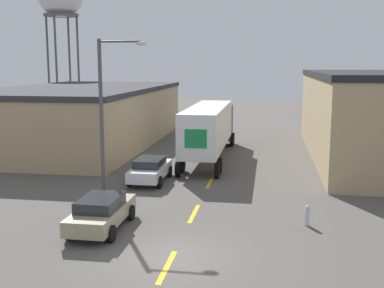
{
  "coord_description": "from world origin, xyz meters",
  "views": [
    {
      "loc": [
        3.4,
        -16.32,
        7.02
      ],
      "look_at": [
        -0.87,
        10.14,
        2.53
      ],
      "focal_mm": 45.0,
      "sensor_mm": 36.0,
      "label": 1
    }
  ],
  "objects": [
    {
      "name": "fire_hydrant",
      "position": [
        5.15,
        4.47,
        0.45
      ],
      "size": [
        0.22,
        0.22,
        0.91
      ],
      "color": "silver",
      "rests_on": "ground_plane"
    },
    {
      "name": "warehouse_right",
      "position": [
        11.74,
        21.22,
        3.23
      ],
      "size": [
        10.38,
        22.99,
        6.44
      ],
      "color": "tan",
      "rests_on": "ground_plane"
    },
    {
      "name": "parked_car_left_near",
      "position": [
        -3.57,
        2.55,
        0.78
      ],
      "size": [
        1.98,
        4.5,
        1.46
      ],
      "color": "tan",
      "rests_on": "ground_plane"
    },
    {
      "name": "street_lamp",
      "position": [
        -5.08,
        7.91,
        4.8
      ],
      "size": [
        2.62,
        0.32,
        8.29
      ],
      "color": "#4C4C51",
      "rests_on": "ground_plane"
    },
    {
      "name": "warehouse_left",
      "position": [
        -13.03,
        24.09,
        2.51
      ],
      "size": [
        12.96,
        24.49,
        5.02
      ],
      "color": "tan",
      "rests_on": "ground_plane"
    },
    {
      "name": "semi_truck",
      "position": [
        -0.93,
        18.97,
        2.42
      ],
      "size": [
        2.74,
        14.57,
        4.0
      ],
      "rotation": [
        0.0,
        0.0,
        0.0
      ],
      "color": "navy",
      "rests_on": "ground_plane"
    },
    {
      "name": "road_centerline",
      "position": [
        0.0,
        5.35,
        0.0
      ],
      "size": [
        0.2,
        15.1,
        0.01
      ],
      "color": "gold",
      "rests_on": "ground_plane"
    },
    {
      "name": "ground_plane",
      "position": [
        0.0,
        0.0,
        0.0
      ],
      "size": [
        160.0,
        160.0,
        0.0
      ],
      "primitive_type": "plane",
      "color": "#56514C"
    },
    {
      "name": "parked_car_left_far",
      "position": [
        -3.57,
        11.1,
        0.78
      ],
      "size": [
        1.98,
        4.5,
        1.46
      ],
      "color": "silver",
      "rests_on": "ground_plane"
    }
  ]
}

